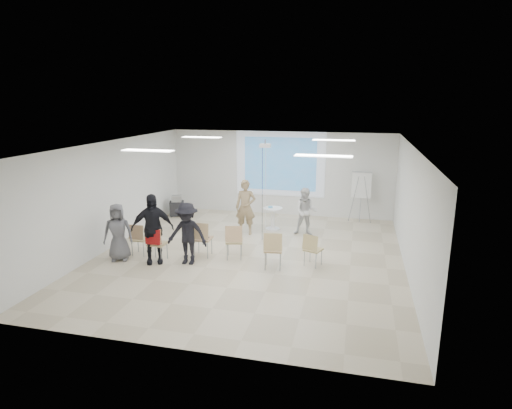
% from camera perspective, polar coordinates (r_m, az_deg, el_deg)
% --- Properties ---
extents(floor, '(8.00, 9.00, 0.10)m').
position_cam_1_polar(floor, '(11.59, -0.93, -7.19)').
color(floor, beige).
rests_on(floor, ground).
extents(ceiling, '(8.00, 9.00, 0.10)m').
position_cam_1_polar(ceiling, '(10.86, -1.00, 8.25)').
color(ceiling, white).
rests_on(ceiling, wall_back).
extents(wall_back, '(8.00, 0.10, 3.00)m').
position_cam_1_polar(wall_back, '(15.48, 3.26, 4.17)').
color(wall_back, silver).
rests_on(wall_back, floor).
extents(wall_left, '(0.10, 9.00, 3.00)m').
position_cam_1_polar(wall_left, '(12.73, -18.92, 1.28)').
color(wall_left, silver).
rests_on(wall_left, floor).
extents(wall_right, '(0.10, 9.00, 3.00)m').
position_cam_1_polar(wall_right, '(10.87, 20.19, -0.93)').
color(wall_right, silver).
rests_on(wall_right, floor).
extents(projection_halo, '(3.20, 0.01, 2.30)m').
position_cam_1_polar(projection_halo, '(15.36, 3.23, 5.42)').
color(projection_halo, silver).
rests_on(projection_halo, wall_back).
extents(projection_image, '(2.60, 0.01, 1.90)m').
position_cam_1_polar(projection_image, '(15.34, 3.22, 5.41)').
color(projection_image, '#377DBC').
rests_on(projection_image, wall_back).
extents(pedestal_table, '(0.73, 0.73, 0.75)m').
position_cam_1_polar(pedestal_table, '(13.74, 2.26, -1.71)').
color(pedestal_table, white).
rests_on(pedestal_table, floor).
extents(player_left, '(0.76, 0.55, 1.95)m').
position_cam_1_polar(player_left, '(13.18, -1.40, 0.11)').
color(player_left, '#9B835F').
rests_on(player_left, floor).
extents(player_right, '(0.84, 0.69, 1.64)m').
position_cam_1_polar(player_right, '(13.24, 6.67, -0.61)').
color(player_right, silver).
rests_on(player_right, floor).
extents(controller_left, '(0.06, 0.14, 0.04)m').
position_cam_1_polar(controller_left, '(13.31, -0.38, 1.61)').
color(controller_left, white).
rests_on(controller_left, player_left).
extents(controller_right, '(0.05, 0.13, 0.04)m').
position_cam_1_polar(controller_right, '(13.43, 6.07, 0.88)').
color(controller_right, silver).
rests_on(controller_right, player_right).
extents(chair_far_left, '(0.42, 0.45, 0.89)m').
position_cam_1_polar(chair_far_left, '(11.91, -15.38, -4.19)').
color(chair_far_left, tan).
rests_on(chair_far_left, floor).
extents(chair_left_mid, '(0.44, 0.48, 0.92)m').
position_cam_1_polar(chair_left_mid, '(11.35, -13.20, -4.83)').
color(chair_left_mid, tan).
rests_on(chair_left_mid, floor).
extents(chair_left_inner, '(0.47, 0.51, 0.98)m').
position_cam_1_polar(chair_left_inner, '(11.44, -7.25, -4.24)').
color(chair_left_inner, tan).
rests_on(chair_left_inner, floor).
extents(chair_center, '(0.54, 0.57, 0.95)m').
position_cam_1_polar(chair_center, '(11.22, -2.94, -4.61)').
color(chair_center, tan).
rests_on(chair_center, floor).
extents(chair_right_inner, '(0.52, 0.55, 0.97)m').
position_cam_1_polar(chair_right_inner, '(10.57, 2.28, -5.73)').
color(chair_right_inner, tan).
rests_on(chair_right_inner, floor).
extents(chair_right_far, '(0.52, 0.54, 0.86)m').
position_cam_1_polar(chair_right_far, '(10.84, 7.48, -5.70)').
color(chair_right_far, tan).
rests_on(chair_right_far, floor).
extents(red_jacket, '(0.41, 0.10, 0.39)m').
position_cam_1_polar(red_jacket, '(11.18, -13.56, -4.21)').
color(red_jacket, maroon).
rests_on(red_jacket, chair_left_mid).
extents(laptop, '(0.37, 0.27, 0.03)m').
position_cam_1_polar(laptop, '(11.55, -7.08, -4.33)').
color(laptop, black).
rests_on(laptop, chair_left_inner).
extents(audience_left, '(1.41, 1.17, 2.09)m').
position_cam_1_polar(audience_left, '(11.16, -13.69, -2.51)').
color(audience_left, black).
rests_on(audience_left, floor).
extents(audience_mid, '(1.19, 0.66, 1.82)m').
position_cam_1_polar(audience_mid, '(10.95, -9.19, -3.32)').
color(audience_mid, black).
rests_on(audience_mid, floor).
extents(audience_outer, '(0.96, 0.80, 1.69)m').
position_cam_1_polar(audience_outer, '(11.65, -17.95, -3.11)').
color(audience_outer, slate).
rests_on(audience_outer, floor).
extents(flipchart_easel, '(0.76, 0.58, 1.77)m').
position_cam_1_polar(flipchart_easel, '(14.77, 13.89, 2.53)').
color(flipchart_easel, '#919399').
rests_on(flipchart_easel, floor).
extents(av_cart, '(0.61, 0.56, 0.75)m').
position_cam_1_polar(av_cart, '(15.62, -10.50, -0.27)').
color(av_cart, black).
rests_on(av_cart, floor).
extents(ceiling_projector, '(0.30, 0.25, 3.00)m').
position_cam_1_polar(ceiling_projector, '(12.32, 1.21, 7.24)').
color(ceiling_projector, white).
rests_on(ceiling_projector, ceiling).
extents(fluor_panel_nw, '(1.20, 0.30, 0.02)m').
position_cam_1_polar(fluor_panel_nw, '(13.37, -7.24, 8.89)').
color(fluor_panel_nw, white).
rests_on(fluor_panel_nw, ceiling).
extents(fluor_panel_ne, '(1.20, 0.30, 0.02)m').
position_cam_1_polar(fluor_panel_ne, '(12.53, 10.34, 8.43)').
color(fluor_panel_ne, white).
rests_on(fluor_panel_ne, ceiling).
extents(fluor_panel_sw, '(1.20, 0.30, 0.02)m').
position_cam_1_polar(fluor_panel_sw, '(10.19, -14.21, 6.99)').
color(fluor_panel_sw, white).
rests_on(fluor_panel_sw, ceiling).
extents(fluor_panel_se, '(1.20, 0.30, 0.02)m').
position_cam_1_polar(fluor_panel_se, '(9.06, 8.99, 6.42)').
color(fluor_panel_se, white).
rests_on(fluor_panel_se, ceiling).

